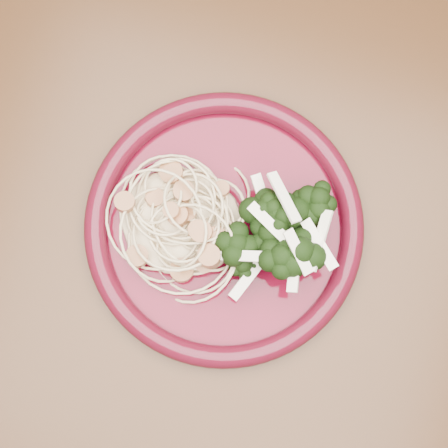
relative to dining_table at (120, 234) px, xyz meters
name	(u,v)px	position (x,y,z in m)	size (l,w,h in m)	color
dining_table	(120,234)	(0.00, 0.00, 0.00)	(1.20, 0.80, 0.75)	#472814
dinner_plate	(224,226)	(0.11, 0.03, 0.11)	(0.31, 0.31, 0.02)	#520716
spaghetti_pile	(181,220)	(0.07, 0.02, 0.12)	(0.12, 0.10, 0.03)	beige
scallop_cluster	(179,214)	(0.07, 0.02, 0.15)	(0.11, 0.11, 0.04)	#B47949
broccoli_pile	(278,227)	(0.16, 0.04, 0.13)	(0.08, 0.14, 0.05)	black
onion_garnish	(281,221)	(0.16, 0.04, 0.16)	(0.06, 0.09, 0.05)	white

